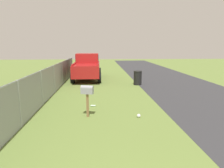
# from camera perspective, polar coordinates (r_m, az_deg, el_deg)

# --- Properties ---
(mailbox) EXTENTS (0.31, 0.50, 1.24)m
(mailbox) POSITION_cam_1_polar(r_m,az_deg,el_deg) (7.49, -7.23, -2.34)
(mailbox) COLOR brown
(mailbox) RESTS_ON ground
(pickup_truck) EXTENTS (5.19, 2.24, 2.09)m
(pickup_truck) POSITION_cam_1_polar(r_m,az_deg,el_deg) (16.37, -7.19, 5.33)
(pickup_truck) COLOR maroon
(pickup_truck) RESTS_ON ground
(trash_bin) EXTENTS (0.59, 0.59, 0.99)m
(trash_bin) POSITION_cam_1_polar(r_m,az_deg,el_deg) (13.92, 7.49, 1.82)
(trash_bin) COLOR black
(trash_bin) RESTS_ON ground
(fence_section) EXTENTS (17.60, 0.07, 1.63)m
(fence_section) POSITION_cam_1_polar(r_m,az_deg,el_deg) (10.66, -18.01, 0.63)
(fence_section) COLOR #9EA3A8
(fence_section) RESTS_ON ground
(litter_bottle_by_mailbox) EXTENTS (0.08, 0.22, 0.07)m
(litter_bottle_by_mailbox) POSITION_cam_1_polar(r_m,az_deg,el_deg) (8.99, -5.52, -6.30)
(litter_bottle_by_mailbox) COLOR #B2D8BF
(litter_bottle_by_mailbox) RESTS_ON ground
(litter_bag_midfield_a) EXTENTS (0.14, 0.14, 0.14)m
(litter_bag_midfield_a) POSITION_cam_1_polar(r_m,az_deg,el_deg) (7.67, 7.78, -9.15)
(litter_bag_midfield_a) COLOR silver
(litter_bag_midfield_a) RESTS_ON ground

